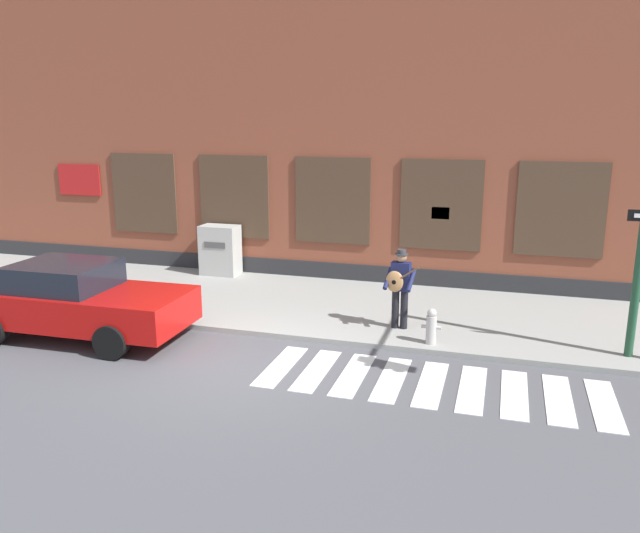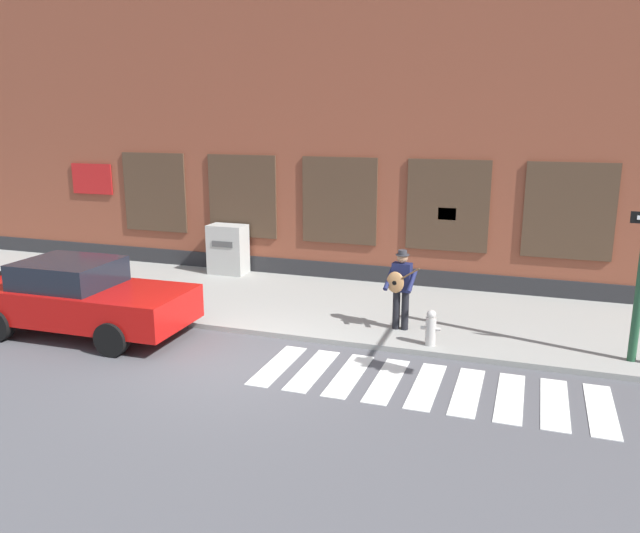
{
  "view_description": "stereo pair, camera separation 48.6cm",
  "coord_description": "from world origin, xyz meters",
  "px_view_note": "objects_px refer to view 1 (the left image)",
  "views": [
    {
      "loc": [
        4.36,
        -9.69,
        4.38
      ],
      "look_at": [
        0.93,
        1.73,
        1.49
      ],
      "focal_mm": 35.0,
      "sensor_mm": 36.0,
      "label": 1
    },
    {
      "loc": [
        4.82,
        -9.54,
        4.38
      ],
      "look_at": [
        0.93,
        1.73,
        1.49
      ],
      "focal_mm": 35.0,
      "sensor_mm": 36.0,
      "label": 2
    }
  ],
  "objects_px": {
    "red_car": "(74,300)",
    "busker": "(400,284)",
    "utility_box": "(220,250)",
    "fire_hydrant": "(431,326)"
  },
  "relations": [
    {
      "from": "red_car",
      "to": "busker",
      "type": "relative_size",
      "value": 2.8
    },
    {
      "from": "utility_box",
      "to": "fire_hydrant",
      "type": "height_order",
      "value": "utility_box"
    },
    {
      "from": "red_car",
      "to": "fire_hydrant",
      "type": "height_order",
      "value": "red_car"
    },
    {
      "from": "busker",
      "to": "utility_box",
      "type": "height_order",
      "value": "busker"
    },
    {
      "from": "red_car",
      "to": "busker",
      "type": "bearing_deg",
      "value": 18.28
    },
    {
      "from": "red_car",
      "to": "busker",
      "type": "distance_m",
      "value": 6.57
    },
    {
      "from": "busker",
      "to": "fire_hydrant",
      "type": "height_order",
      "value": "busker"
    },
    {
      "from": "busker",
      "to": "fire_hydrant",
      "type": "relative_size",
      "value": 2.37
    },
    {
      "from": "red_car",
      "to": "utility_box",
      "type": "relative_size",
      "value": 3.4
    },
    {
      "from": "busker",
      "to": "utility_box",
      "type": "xyz_separation_m",
      "value": [
        -5.47,
        3.06,
        -0.26
      ]
    }
  ]
}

